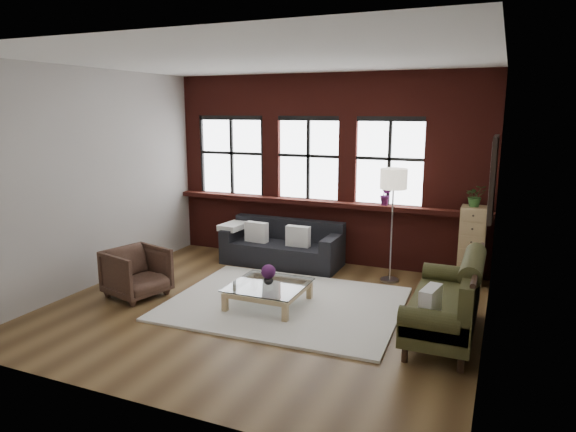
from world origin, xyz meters
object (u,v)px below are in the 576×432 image
at_px(armchair, 137,273).
at_px(vintage_settee, 444,296).
at_px(vase, 268,279).
at_px(drawer_chest, 472,245).
at_px(floor_lamp, 392,221).
at_px(dark_sofa, 282,244).
at_px(coffee_table, 269,296).

bearing_deg(armchair, vintage_settee, -70.45).
bearing_deg(armchair, vase, -64.06).
distance_m(drawer_chest, floor_lamp, 1.25).
relative_size(dark_sofa, floor_lamp, 1.06).
height_order(coffee_table, drawer_chest, drawer_chest).
distance_m(vase, floor_lamp, 2.20).
xyz_separation_m(dark_sofa, vase, (0.61, -1.83, 0.02)).
bearing_deg(coffee_table, armchair, -169.02).
bearing_deg(floor_lamp, armchair, -146.73).
relative_size(dark_sofa, armchair, 2.64).
xyz_separation_m(coffee_table, vase, (0.00, -0.00, 0.23)).
bearing_deg(drawer_chest, floor_lamp, -162.29).
distance_m(vintage_settee, coffee_table, 2.28).
bearing_deg(armchair, coffee_table, -64.06).
xyz_separation_m(vintage_settee, floor_lamp, (-0.99, 1.74, 0.45)).
bearing_deg(vintage_settee, drawer_chest, 85.71).
distance_m(coffee_table, drawer_chest, 3.21).
relative_size(vintage_settee, floor_lamp, 0.98).
xyz_separation_m(armchair, drawer_chest, (4.30, 2.43, 0.25)).
bearing_deg(drawer_chest, coffee_table, -139.40).
distance_m(vase, drawer_chest, 3.18).
height_order(dark_sofa, coffee_table, dark_sofa).
height_order(dark_sofa, drawer_chest, drawer_chest).
xyz_separation_m(armchair, vase, (1.88, 0.37, 0.04)).
xyz_separation_m(vase, floor_lamp, (1.27, 1.70, 0.56)).
bearing_deg(drawer_chest, dark_sofa, -175.59).
bearing_deg(vase, vintage_settee, -0.84).
xyz_separation_m(dark_sofa, coffee_table, (0.61, -1.83, -0.21)).
distance_m(armchair, vase, 1.92).
distance_m(coffee_table, vase, 0.23).
xyz_separation_m(vintage_settee, vase, (-2.25, 0.03, -0.11)).
bearing_deg(coffee_table, vase, -38.66).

